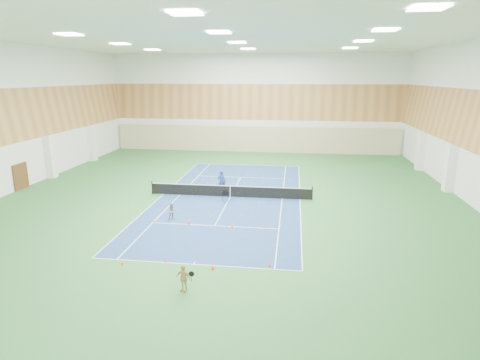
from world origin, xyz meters
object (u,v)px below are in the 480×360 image
tennis_net (230,190)px  coach (222,182)px  ball_cart (225,196)px  child_court (172,212)px  child_apron (183,278)px

tennis_net → coach: bearing=129.2°
coach → tennis_net: bearing=141.0°
ball_cart → coach: bearing=96.0°
child_court → coach: bearing=48.3°
tennis_net → coach: coach is taller
child_apron → child_court: bearing=128.1°
coach → child_court: (-2.16, -6.69, -0.38)m
child_court → child_apron: child_apron is taller
coach → child_court: size_ratio=1.67×
child_apron → ball_cart: bearing=109.7°
tennis_net → child_apron: child_apron is taller
tennis_net → child_court: 6.39m
tennis_net → child_apron: bearing=-89.2°
coach → child_apron: coach is taller
child_apron → ball_cart: size_ratio=1.48×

